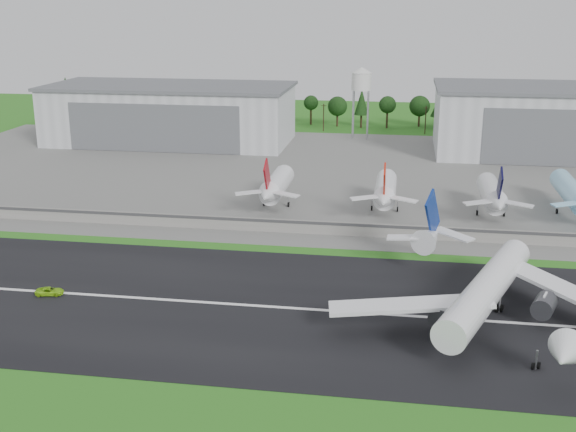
% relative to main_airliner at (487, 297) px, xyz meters
% --- Properties ---
extents(ground, '(600.00, 600.00, 0.00)m').
position_rel_main_airliner_xyz_m(ground, '(-28.88, -9.59, -4.89)').
color(ground, '#236919').
rests_on(ground, ground).
extents(runway, '(320.00, 60.00, 0.10)m').
position_rel_main_airliner_xyz_m(runway, '(-28.88, 0.41, -4.84)').
color(runway, black).
rests_on(runway, ground).
extents(runway_centerline, '(220.00, 1.00, 0.02)m').
position_rel_main_airliner_xyz_m(runway_centerline, '(-28.88, 0.41, -4.78)').
color(runway_centerline, white).
rests_on(runway_centerline, runway).
extents(apron, '(320.00, 150.00, 0.10)m').
position_rel_main_airliner_xyz_m(apron, '(-28.88, 110.41, -4.84)').
color(apron, slate).
rests_on(apron, ground).
extents(blast_fence, '(240.00, 0.61, 3.50)m').
position_rel_main_airliner_xyz_m(blast_fence, '(-28.88, 45.40, -3.09)').
color(blast_fence, gray).
rests_on(blast_fence, ground).
extents(hangar_west, '(97.00, 44.00, 23.20)m').
position_rel_main_airliner_xyz_m(hangar_west, '(-108.88, 155.33, 6.74)').
color(hangar_west, silver).
rests_on(hangar_west, ground).
extents(hangar_east, '(102.00, 47.00, 25.20)m').
position_rel_main_airliner_xyz_m(hangar_east, '(46.12, 155.33, 7.73)').
color(hangar_east, silver).
rests_on(hangar_east, ground).
extents(water_tower, '(8.40, 8.40, 29.40)m').
position_rel_main_airliner_xyz_m(water_tower, '(-33.88, 175.41, 19.66)').
color(water_tower, '#99999E').
rests_on(water_tower, ground).
extents(utility_poles, '(230.00, 3.00, 12.00)m').
position_rel_main_airliner_xyz_m(utility_poles, '(-28.88, 190.41, -4.89)').
color(utility_poles, black).
rests_on(utility_poles, ground).
extents(treeline, '(320.00, 16.00, 22.00)m').
position_rel_main_airliner_xyz_m(treeline, '(-28.88, 205.41, -4.89)').
color(treeline, black).
rests_on(treeline, ground).
extents(main_airliner, '(53.67, 57.41, 18.17)m').
position_rel_main_airliner_xyz_m(main_airliner, '(0.00, 0.00, 0.00)').
color(main_airliner, white).
rests_on(main_airliner, runway).
extents(ground_vehicle, '(5.80, 3.49, 1.51)m').
position_rel_main_airliner_xyz_m(ground_vehicle, '(-83.14, -0.88, -4.04)').
color(ground_vehicle, '#8DD118').
rests_on(ground_vehicle, runway).
extents(parked_jet_red_a, '(7.36, 31.29, 16.75)m').
position_rel_main_airliner_xyz_m(parked_jet_red_a, '(-50.32, 66.98, 1.35)').
color(parked_jet_red_a, white).
rests_on(parked_jet_red_a, ground).
extents(parked_jet_red_b, '(7.36, 31.29, 16.70)m').
position_rel_main_airliner_xyz_m(parked_jet_red_b, '(-20.17, 66.97, 1.30)').
color(parked_jet_red_b, white).
rests_on(parked_jet_red_b, ground).
extents(parked_jet_navy, '(7.36, 31.29, 16.71)m').
position_rel_main_airliner_xyz_m(parked_jet_navy, '(8.00, 66.97, 1.30)').
color(parked_jet_navy, silver).
rests_on(parked_jet_navy, ground).
extents(parked_jet_skyblue, '(7.36, 37.29, 16.71)m').
position_rel_main_airliner_xyz_m(parked_jet_skyblue, '(29.45, 71.98, 1.26)').
color(parked_jet_skyblue, '#92D8FD').
rests_on(parked_jet_skyblue, ground).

